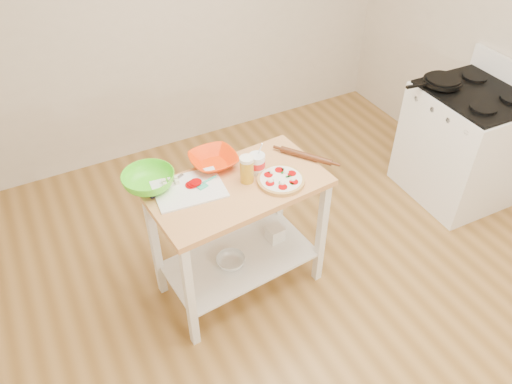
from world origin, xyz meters
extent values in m
cube|color=#A0743B|center=(0.00, 0.00, -0.01)|extent=(4.00, 4.50, 0.02)
cube|color=tan|center=(-0.39, 0.37, 0.88)|extent=(1.10, 0.66, 0.04)
cube|color=white|center=(-0.39, 0.37, 0.25)|extent=(1.02, 0.60, 0.02)
cube|color=white|center=(-0.85, 0.09, 0.43)|extent=(0.05, 0.05, 0.86)
cube|color=white|center=(-0.89, 0.57, 0.43)|extent=(0.05, 0.05, 0.86)
cube|color=white|center=(0.11, 0.17, 0.43)|extent=(0.05, 0.05, 0.86)
cube|color=white|center=(0.07, 0.66, 0.43)|extent=(0.05, 0.05, 0.86)
cube|color=white|center=(1.65, 0.46, 0.46)|extent=(0.70, 0.82, 0.92)
cube|color=black|center=(1.65, 0.46, 0.93)|extent=(0.66, 0.77, 0.02)
cylinder|color=black|center=(1.49, 0.67, 0.98)|extent=(0.29, 0.29, 0.03)
cube|color=black|center=(1.27, 0.71, 0.98)|extent=(0.18, 0.05, 0.02)
cylinder|color=tan|center=(-0.15, 0.27, 0.91)|extent=(0.28, 0.28, 0.02)
cylinder|color=tan|center=(-0.15, 0.27, 0.92)|extent=(0.28, 0.28, 0.01)
cylinder|color=white|center=(-0.15, 0.27, 0.92)|extent=(0.25, 0.25, 0.01)
cylinder|color=#A50103|center=(-0.07, 0.28, 0.93)|extent=(0.05, 0.05, 0.01)
cylinder|color=#A50103|center=(-0.12, 0.35, 0.93)|extent=(0.05, 0.05, 0.01)
cylinder|color=#A50103|center=(-0.20, 0.34, 0.93)|extent=(0.05, 0.05, 0.01)
cylinder|color=#A50103|center=(-0.23, 0.26, 0.93)|extent=(0.05, 0.05, 0.01)
cylinder|color=#A50103|center=(-0.18, 0.20, 0.93)|extent=(0.05, 0.05, 0.01)
cylinder|color=#A50103|center=(-0.10, 0.21, 0.93)|extent=(0.05, 0.05, 0.01)
sphere|color=white|center=(-0.10, 0.31, 0.93)|extent=(0.03, 0.03, 0.03)
sphere|color=white|center=(-0.17, 0.34, 0.93)|extent=(0.03, 0.03, 0.03)
sphere|color=white|center=(-0.22, 0.28, 0.93)|extent=(0.03, 0.03, 0.03)
sphere|color=white|center=(-0.17, 0.23, 0.93)|extent=(0.03, 0.03, 0.03)
sphere|color=white|center=(-0.10, 0.23, 0.93)|extent=(0.03, 0.03, 0.03)
plane|color=#105D18|center=(-0.11, 0.27, 0.93)|extent=(0.03, 0.03, 0.00)
plane|color=#105D18|center=(-0.12, 0.32, 0.93)|extent=(0.03, 0.03, 0.00)
plane|color=#105D18|center=(-0.18, 0.35, 0.93)|extent=(0.03, 0.03, 0.00)
plane|color=#105D18|center=(-0.21, 0.28, 0.93)|extent=(0.03, 0.03, 0.00)
plane|color=#105D18|center=(-0.18, 0.24, 0.93)|extent=(0.03, 0.03, 0.00)
plane|color=#105D18|center=(-0.12, 0.20, 0.93)|extent=(0.03, 0.03, 0.00)
plane|color=#105D18|center=(-0.10, 0.27, 0.93)|extent=(0.03, 0.03, 0.00)
plane|color=#105D18|center=(-0.10, 0.34, 0.93)|extent=(0.03, 0.03, 0.00)
cube|color=white|center=(-0.66, 0.46, 0.91)|extent=(0.43, 0.34, 0.01)
cube|color=#F4EACC|center=(-0.77, 0.54, 0.92)|extent=(0.03, 0.03, 0.02)
cube|color=#F4EACC|center=(-0.74, 0.54, 0.92)|extent=(0.03, 0.03, 0.02)
cube|color=#F4EACC|center=(-0.71, 0.54, 0.92)|extent=(0.03, 0.03, 0.02)
cube|color=#F4EACC|center=(-0.77, 0.58, 0.92)|extent=(0.03, 0.03, 0.02)
cube|color=#F4EACC|center=(-0.74, 0.57, 0.92)|extent=(0.03, 0.03, 0.02)
cube|color=#F4EACC|center=(-0.70, 0.57, 0.92)|extent=(0.03, 0.03, 0.02)
cylinder|color=#A50103|center=(-0.64, 0.48, 0.92)|extent=(0.07, 0.07, 0.01)
cylinder|color=#A50103|center=(-0.63, 0.48, 0.92)|extent=(0.07, 0.07, 0.01)
cylinder|color=#A50103|center=(-0.61, 0.48, 0.93)|extent=(0.07, 0.07, 0.01)
cube|color=#36C29C|center=(-0.59, 0.43, 0.92)|extent=(0.07, 0.05, 0.01)
cylinder|color=#36C29C|center=(-0.52, 0.48, 0.92)|extent=(0.10, 0.04, 0.01)
cube|color=silver|center=(-0.73, 0.56, 0.91)|extent=(0.17, 0.09, 0.00)
cube|color=black|center=(-0.84, 0.50, 0.92)|extent=(0.10, 0.06, 0.01)
imported|color=#FF3801|center=(-0.44, 0.61, 0.94)|extent=(0.29, 0.29, 0.07)
imported|color=#57E922|center=(-0.86, 0.59, 0.95)|extent=(0.34, 0.34, 0.10)
cylinder|color=#BF8F1C|center=(-0.32, 0.38, 0.97)|extent=(0.08, 0.08, 0.15)
cylinder|color=white|center=(-0.32, 0.38, 1.06)|extent=(0.09, 0.09, 0.02)
cylinder|color=white|center=(-0.23, 0.43, 0.96)|extent=(0.10, 0.10, 0.12)
cylinder|color=red|center=(-0.23, 0.43, 0.96)|extent=(0.10, 0.10, 0.04)
cylinder|color=silver|center=(-0.21, 0.43, 1.05)|extent=(0.01, 0.06, 0.12)
cylinder|color=#562A13|center=(0.10, 0.40, 0.92)|extent=(0.23, 0.30, 0.04)
imported|color=silver|center=(-0.47, 0.35, 0.29)|extent=(0.25, 0.25, 0.06)
cube|color=white|center=(-0.09, 0.42, 0.31)|extent=(0.12, 0.12, 0.11)
camera|label=1|loc=(-1.36, -1.69, 2.76)|focal=35.00mm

